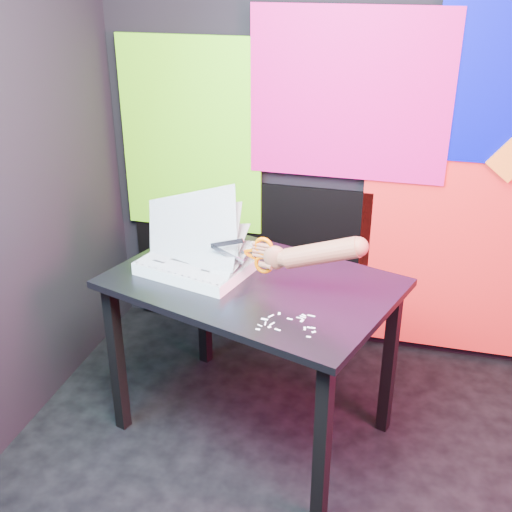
% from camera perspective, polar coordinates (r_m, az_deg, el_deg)
% --- Properties ---
extents(room, '(3.01, 3.01, 2.71)m').
position_cam_1_polar(room, '(1.70, 10.25, 4.23)').
color(room, black).
rests_on(room, ground).
extents(backdrop, '(2.88, 0.05, 2.08)m').
position_cam_1_polar(backdrop, '(3.21, 13.41, 6.53)').
color(backdrop, red).
rests_on(backdrop, ground).
extents(work_table, '(1.29, 1.05, 0.75)m').
position_cam_1_polar(work_table, '(2.65, -0.31, -4.06)').
color(work_table, black).
rests_on(work_table, ground).
extents(printout_stack, '(0.51, 0.41, 0.39)m').
position_cam_1_polar(printout_stack, '(2.67, -5.34, -0.64)').
color(printout_stack, white).
rests_on(printout_stack, work_table).
extents(scissors, '(0.27, 0.05, 0.15)m').
position_cam_1_polar(scissors, '(2.48, 0.29, 0.12)').
color(scissors, '#B0B0B6').
rests_on(scissors, printout_stack).
extents(hand_forearm, '(0.44, 0.12, 0.19)m').
position_cam_1_polar(hand_forearm, '(2.39, 5.13, 0.22)').
color(hand_forearm, '#974736').
rests_on(hand_forearm, work_table).
extents(paper_clippings, '(0.21, 0.15, 0.00)m').
position_cam_1_polar(paper_clippings, '(2.31, 2.93, -5.93)').
color(paper_clippings, white).
rests_on(paper_clippings, work_table).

